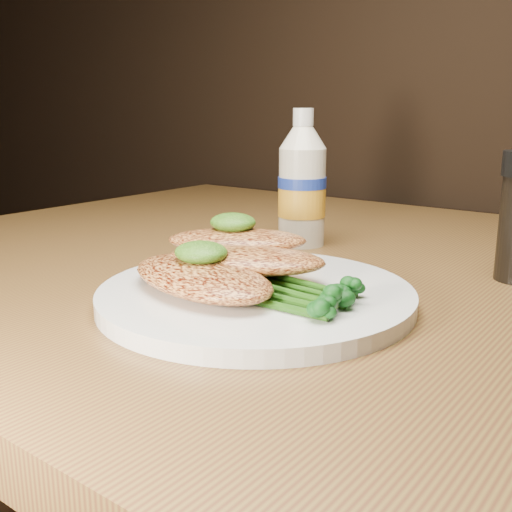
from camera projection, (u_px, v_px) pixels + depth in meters
The scene contains 8 objects.
plate at pixel (256, 295), 0.50m from camera, with size 0.26×0.26×0.01m, color silver.
chicken_front at pixel (201, 277), 0.49m from camera, with size 0.15×0.08×0.02m, color #D48843.
chicken_mid at pixel (245, 260), 0.51m from camera, with size 0.14×0.07×0.02m, color #D48843.
chicken_back at pixel (237, 240), 0.55m from camera, with size 0.13×0.06×0.02m, color #D48843.
pesto_front at pixel (201, 252), 0.49m from camera, with size 0.05×0.04×0.02m, color #153508.
pesto_back at pixel (233, 222), 0.55m from camera, with size 0.04×0.04×0.02m, color #153508.
broccolini_bundle at pixel (289, 286), 0.47m from camera, with size 0.13×0.10×0.02m, color #1E4910, non-canonical shape.
mayo_bottle at pixel (302, 178), 0.70m from camera, with size 0.06×0.06×0.16m, color beige, non-canonical shape.
Camera 1 is at (0.24, 0.51, 0.91)m, focal length 42.41 mm.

